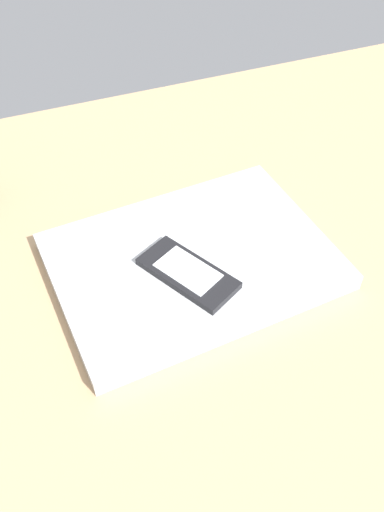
{
  "coord_description": "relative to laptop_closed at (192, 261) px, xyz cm",
  "views": [
    {
      "loc": [
        20.96,
        46.26,
        53.29
      ],
      "look_at": [
        4.03,
        3.22,
        5.0
      ],
      "focal_mm": 38.39,
      "sensor_mm": 36.0,
      "label": 1
    }
  ],
  "objects": [
    {
      "name": "desk_surface",
      "position": [
        -4.03,
        -3.22,
        -2.61
      ],
      "size": [
        120.0,
        80.0,
        3.0
      ],
      "primitive_type": "cube",
      "color": "tan",
      "rests_on": "ground"
    },
    {
      "name": "laptop_closed",
      "position": [
        0.0,
        0.0,
        0.0
      ],
      "size": [
        34.95,
        26.33,
        2.22
      ],
      "primitive_type": "cube",
      "rotation": [
        0.0,
        0.0,
        0.07
      ],
      "color": "#B7BABC",
      "rests_on": "desk_surface"
    },
    {
      "name": "cell_phone_on_laptop",
      "position": [
        1.71,
        3.02,
        1.59
      ],
      "size": [
        10.33,
        13.06,
        1.03
      ],
      "color": "black",
      "rests_on": "laptop_closed"
    }
  ]
}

